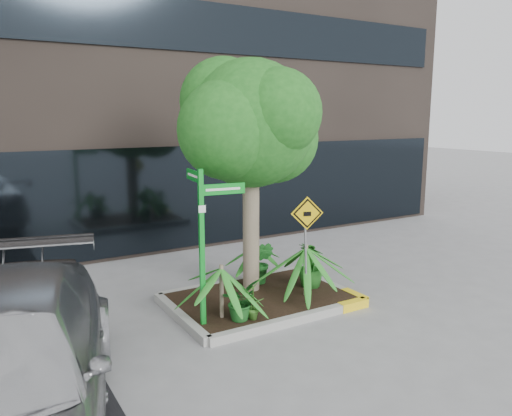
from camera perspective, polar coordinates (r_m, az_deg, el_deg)
ground at (r=9.15m, az=0.42°, el=-11.67°), size 80.00×80.00×0.00m
planter at (r=9.44m, az=0.76°, el=-10.28°), size 3.35×2.36×0.15m
tree at (r=9.21m, az=-0.66°, el=9.60°), size 3.02×2.68×4.53m
palm_front at (r=9.25m, az=5.76°, el=-4.55°), size 1.09×1.09×1.21m
palm_left at (r=8.23m, az=-3.98°, el=-6.89°), size 1.02×1.02×1.13m
palm_back at (r=10.17m, az=0.03°, el=-4.34°), size 0.84×0.84×0.93m
shrub_a at (r=8.31m, az=-1.89°, el=-10.54°), size 0.80×0.80×0.65m
shrub_b at (r=9.84m, az=6.29°, el=-6.45°), size 0.62×0.62×0.89m
shrub_c at (r=8.31m, az=-0.34°, el=-10.35°), size 0.51×0.51×0.69m
shrub_d at (r=9.96m, az=0.63°, el=-6.24°), size 0.67×0.67×0.86m
street_sign_post at (r=7.90m, az=-6.00°, el=-2.82°), size 0.78×0.83×2.66m
cattle_sign at (r=8.83m, az=5.79°, el=-2.68°), size 0.56×0.25×1.92m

